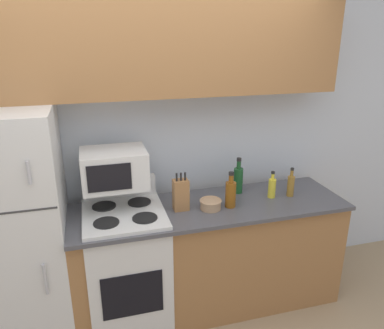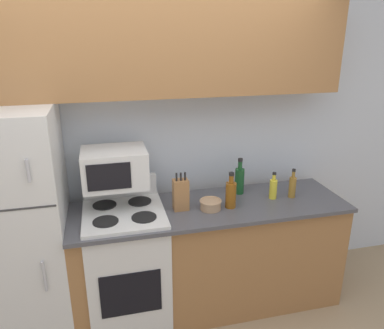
{
  "view_description": "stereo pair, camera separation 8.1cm",
  "coord_description": "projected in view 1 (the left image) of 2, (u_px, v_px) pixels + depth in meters",
  "views": [
    {
      "loc": [
        -0.46,
        -2.18,
        2.17
      ],
      "look_at": [
        0.23,
        0.27,
        1.26
      ],
      "focal_mm": 35.0,
      "sensor_mm": 36.0,
      "label": 1
    },
    {
      "loc": [
        -0.38,
        -2.2,
        2.17
      ],
      "look_at": [
        0.23,
        0.27,
        1.26
      ],
      "focal_mm": 35.0,
      "sensor_mm": 36.0,
      "label": 2
    }
  ],
  "objects": [
    {
      "name": "wall_back",
      "position": [
        150.0,
        147.0,
        3.07
      ],
      "size": [
        8.0,
        0.05,
        2.55
      ],
      "color": "silver",
      "rests_on": "ground_plane"
    },
    {
      "name": "stove",
      "position": [
        127.0,
        266.0,
        2.85
      ],
      "size": [
        0.59,
        0.63,
        1.1
      ],
      "color": "silver",
      "rests_on": "ground_plane"
    },
    {
      "name": "refrigerator",
      "position": [
        9.0,
        232.0,
        2.58
      ],
      "size": [
        0.76,
        0.73,
        1.72
      ],
      "color": "silver",
      "rests_on": "ground_plane"
    },
    {
      "name": "knife_block",
      "position": [
        181.0,
        195.0,
        2.76
      ],
      "size": [
        0.11,
        0.09,
        0.3
      ],
      "color": "#9E6B3D",
      "rests_on": "lower_cabinets"
    },
    {
      "name": "microwave",
      "position": [
        114.0,
        168.0,
        2.69
      ],
      "size": [
        0.46,
        0.36,
        0.27
      ],
      "color": "silver",
      "rests_on": "stove"
    },
    {
      "name": "upper_cabinets",
      "position": [
        150.0,
        48.0,
        2.64
      ],
      "size": [
        2.88,
        0.32,
        0.67
      ],
      "color": "#9E6B3D",
      "rests_on": "refrigerator"
    },
    {
      "name": "bottle_cooking_spray",
      "position": [
        272.0,
        187.0,
        2.98
      ],
      "size": [
        0.06,
        0.06,
        0.22
      ],
      "color": "gold",
      "rests_on": "lower_cabinets"
    },
    {
      "name": "lower_cabinets",
      "position": [
        209.0,
        255.0,
        3.04
      ],
      "size": [
        2.12,
        0.65,
        0.91
      ],
      "color": "#9E6B3D",
      "rests_on": "ground_plane"
    },
    {
      "name": "bottle_wine_green",
      "position": [
        238.0,
        179.0,
        3.06
      ],
      "size": [
        0.08,
        0.08,
        0.3
      ],
      "color": "#194C23",
      "rests_on": "lower_cabinets"
    },
    {
      "name": "bottle_vinegar",
      "position": [
        291.0,
        185.0,
        3.0
      ],
      "size": [
        0.06,
        0.06,
        0.24
      ],
      "color": "olive",
      "rests_on": "lower_cabinets"
    },
    {
      "name": "bottle_whiskey",
      "position": [
        231.0,
        193.0,
        2.81
      ],
      "size": [
        0.08,
        0.08,
        0.28
      ],
      "color": "brown",
      "rests_on": "lower_cabinets"
    },
    {
      "name": "bowl",
      "position": [
        211.0,
        204.0,
        2.8
      ],
      "size": [
        0.17,
        0.17,
        0.07
      ],
      "color": "tan",
      "rests_on": "lower_cabinets"
    }
  ]
}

